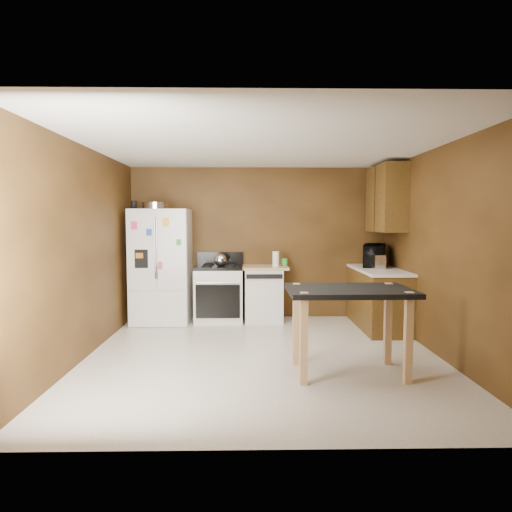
{
  "coord_description": "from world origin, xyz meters",
  "views": [
    {
      "loc": [
        -0.18,
        -5.36,
        1.62
      ],
      "look_at": [
        -0.07,
        0.85,
        1.14
      ],
      "focal_mm": 32.0,
      "sensor_mm": 36.0,
      "label": 1
    }
  ],
  "objects_px": {
    "toaster": "(376,262)",
    "island": "(349,301)",
    "paper_towel": "(276,259)",
    "refrigerator": "(161,266)",
    "gas_range": "(219,293)",
    "microwave": "(374,256)",
    "kettle": "(220,260)",
    "green_canister": "(284,262)",
    "pen_cup": "(134,205)",
    "roasting_pan": "(156,206)",
    "dishwasher": "(264,293)"
  },
  "relations": [
    {
      "from": "island",
      "to": "microwave",
      "type": "bearing_deg",
      "value": 68.76
    },
    {
      "from": "kettle",
      "to": "green_canister",
      "type": "distance_m",
      "value": 1.05
    },
    {
      "from": "microwave",
      "to": "paper_towel",
      "type": "bearing_deg",
      "value": 105.02
    },
    {
      "from": "green_canister",
      "to": "pen_cup",
      "type": "bearing_deg",
      "value": -175.11
    },
    {
      "from": "green_canister",
      "to": "island",
      "type": "relative_size",
      "value": 0.09
    },
    {
      "from": "green_canister",
      "to": "toaster",
      "type": "bearing_deg",
      "value": -21.63
    },
    {
      "from": "roasting_pan",
      "to": "pen_cup",
      "type": "relative_size",
      "value": 3.15
    },
    {
      "from": "island",
      "to": "paper_towel",
      "type": "bearing_deg",
      "value": 104.2
    },
    {
      "from": "microwave",
      "to": "island",
      "type": "bearing_deg",
      "value": 177.04
    },
    {
      "from": "kettle",
      "to": "paper_towel",
      "type": "bearing_deg",
      "value": -0.27
    },
    {
      "from": "refrigerator",
      "to": "toaster",
      "type": "bearing_deg",
      "value": -6.52
    },
    {
      "from": "gas_range",
      "to": "pen_cup",
      "type": "bearing_deg",
      "value": -175.4
    },
    {
      "from": "kettle",
      "to": "island",
      "type": "relative_size",
      "value": 0.16
    },
    {
      "from": "pen_cup",
      "to": "paper_towel",
      "type": "relative_size",
      "value": 0.54
    },
    {
      "from": "refrigerator",
      "to": "gas_range",
      "type": "relative_size",
      "value": 1.64
    },
    {
      "from": "roasting_pan",
      "to": "refrigerator",
      "type": "xyz_separation_m",
      "value": [
        0.07,
        0.03,
        -0.95
      ]
    },
    {
      "from": "paper_towel",
      "to": "green_canister",
      "type": "xyz_separation_m",
      "value": [
        0.15,
        0.2,
        -0.06
      ]
    },
    {
      "from": "roasting_pan",
      "to": "island",
      "type": "relative_size",
      "value": 0.32
    },
    {
      "from": "pen_cup",
      "to": "paper_towel",
      "type": "bearing_deg",
      "value": 0.16
    },
    {
      "from": "toaster",
      "to": "kettle",
      "type": "bearing_deg",
      "value": 161.29
    },
    {
      "from": "gas_range",
      "to": "island",
      "type": "xyz_separation_m",
      "value": [
        1.53,
        -2.56,
        0.31
      ]
    },
    {
      "from": "kettle",
      "to": "roasting_pan",
      "type": "bearing_deg",
      "value": 179.93
    },
    {
      "from": "refrigerator",
      "to": "gas_range",
      "type": "height_order",
      "value": "refrigerator"
    },
    {
      "from": "roasting_pan",
      "to": "refrigerator",
      "type": "distance_m",
      "value": 0.95
    },
    {
      "from": "toaster",
      "to": "refrigerator",
      "type": "bearing_deg",
      "value": 163.0
    },
    {
      "from": "roasting_pan",
      "to": "toaster",
      "type": "bearing_deg",
      "value": -5.83
    },
    {
      "from": "toaster",
      "to": "dishwasher",
      "type": "bearing_deg",
      "value": 154.16
    },
    {
      "from": "green_canister",
      "to": "kettle",
      "type": "bearing_deg",
      "value": -169.4
    },
    {
      "from": "green_canister",
      "to": "refrigerator",
      "type": "relative_size",
      "value": 0.07
    },
    {
      "from": "refrigerator",
      "to": "microwave",
      "type": "bearing_deg",
      "value": -2.16
    },
    {
      "from": "toaster",
      "to": "island",
      "type": "relative_size",
      "value": 0.22
    },
    {
      "from": "roasting_pan",
      "to": "paper_towel",
      "type": "relative_size",
      "value": 1.71
    },
    {
      "from": "pen_cup",
      "to": "kettle",
      "type": "height_order",
      "value": "pen_cup"
    },
    {
      "from": "roasting_pan",
      "to": "pen_cup",
      "type": "bearing_deg",
      "value": -178.05
    },
    {
      "from": "roasting_pan",
      "to": "gas_range",
      "type": "distance_m",
      "value": 1.7
    },
    {
      "from": "pen_cup",
      "to": "island",
      "type": "height_order",
      "value": "pen_cup"
    },
    {
      "from": "toaster",
      "to": "gas_range",
      "type": "distance_m",
      "value": 2.51
    },
    {
      "from": "paper_towel",
      "to": "island",
      "type": "relative_size",
      "value": 0.19
    },
    {
      "from": "green_canister",
      "to": "dishwasher",
      "type": "distance_m",
      "value": 0.6
    },
    {
      "from": "roasting_pan",
      "to": "paper_towel",
      "type": "bearing_deg",
      "value": -0.16
    },
    {
      "from": "green_canister",
      "to": "dishwasher",
      "type": "xyz_separation_m",
      "value": [
        -0.34,
        -0.07,
        -0.5
      ]
    },
    {
      "from": "paper_towel",
      "to": "green_canister",
      "type": "relative_size",
      "value": 2.07
    },
    {
      "from": "kettle",
      "to": "gas_range",
      "type": "relative_size",
      "value": 0.19
    },
    {
      "from": "roasting_pan",
      "to": "dishwasher",
      "type": "xyz_separation_m",
      "value": [
        1.7,
        0.12,
        -1.4
      ]
    },
    {
      "from": "refrigerator",
      "to": "island",
      "type": "distance_m",
      "value": 3.49
    },
    {
      "from": "toaster",
      "to": "gas_range",
      "type": "xyz_separation_m",
      "value": [
        -2.41,
        0.44,
        -0.54
      ]
    },
    {
      "from": "toaster",
      "to": "refrigerator",
      "type": "height_order",
      "value": "refrigerator"
    },
    {
      "from": "dishwasher",
      "to": "paper_towel",
      "type": "bearing_deg",
      "value": -33.64
    },
    {
      "from": "paper_towel",
      "to": "microwave",
      "type": "relative_size",
      "value": 0.42
    },
    {
      "from": "toaster",
      "to": "roasting_pan",
      "type": "bearing_deg",
      "value": 163.69
    }
  ]
}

